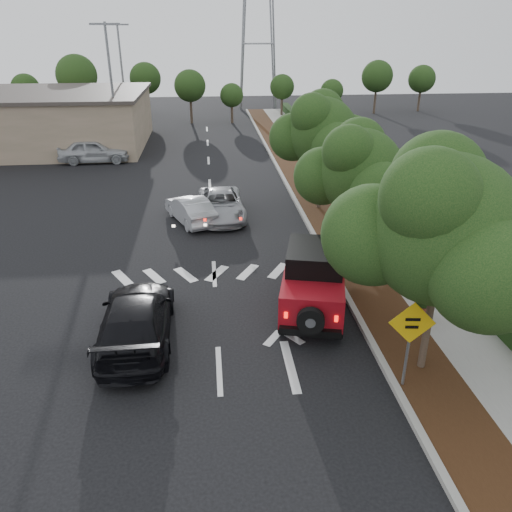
{
  "coord_description": "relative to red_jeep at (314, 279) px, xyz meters",
  "views": [
    {
      "loc": [
        -0.09,
        -11.31,
        8.71
      ],
      "look_at": [
        1.33,
        3.0,
        2.07
      ],
      "focal_mm": 35.0,
      "sensor_mm": 36.0,
      "label": 1
    }
  ],
  "objects": [
    {
      "name": "commercial_building",
      "position": [
        -19.25,
        26.96,
        0.87
      ],
      "size": [
        22.0,
        12.0,
        4.0
      ],
      "primitive_type": "cube",
      "color": "#83735A",
      "rests_on": "ground"
    },
    {
      "name": "light_pole_b",
      "position": [
        -10.75,
        34.96,
        -1.13
      ],
      "size": [
        2.0,
        0.22,
        9.0
      ],
      "primitive_type": null,
      "color": "slate",
      "rests_on": "ground"
    },
    {
      "name": "silver_suv_ahead",
      "position": [
        -2.75,
        9.24,
        -0.47
      ],
      "size": [
        2.37,
        4.85,
        1.33
      ],
      "primitive_type": "imported",
      "rotation": [
        0.0,
        0.0,
        0.03
      ],
      "color": "#9C9EA3",
      "rests_on": "ground"
    },
    {
      "name": "silver_sedan_oncoming",
      "position": [
        -4.25,
        8.75,
        -0.5
      ],
      "size": [
        2.72,
        4.1,
        1.28
      ],
      "primitive_type": "imported",
      "rotation": [
        0.0,
        0.0,
        3.53
      ],
      "color": "#A8A9B0",
      "rests_on": "ground"
    },
    {
      "name": "transmission_tower",
      "position": [
        2.75,
        44.96,
        -1.13
      ],
      "size": [
        7.0,
        4.0,
        28.0
      ],
      "primitive_type": null,
      "color": "slate",
      "rests_on": "ground"
    },
    {
      "name": "speed_hump_sign",
      "position": [
        1.55,
        -4.27,
        0.59
      ],
      "size": [
        1.17,
        0.17,
        2.49
      ],
      "rotation": [
        0.0,
        0.0,
        -0.12
      ],
      "color": "slate",
      "rests_on": "ground"
    },
    {
      "name": "terracotta_planter",
      "position": [
        3.35,
        -1.17,
        -0.38
      ],
      "size": [
        0.65,
        0.65,
        1.12
      ],
      "rotation": [
        0.0,
        0.0,
        0.09
      ],
      "color": "brown",
      "rests_on": "ground"
    },
    {
      "name": "red_jeep",
      "position": [
        0.0,
        0.0,
        0.0
      ],
      "size": [
        2.8,
        4.55,
        2.23
      ],
      "rotation": [
        0.0,
        0.0,
        -0.24
      ],
      "color": "black",
      "rests_on": "ground"
    },
    {
      "name": "light_pole_a",
      "position": [
        -9.75,
        22.96,
        -1.13
      ],
      "size": [
        2.0,
        0.22,
        9.0
      ],
      "primitive_type": null,
      "color": "slate",
      "rests_on": "ground"
    },
    {
      "name": "street_tree_far",
      "position": [
        2.35,
        9.96,
        -1.13
      ],
      "size": [
        3.4,
        3.4,
        5.62
      ],
      "primitive_type": null,
      "color": "black",
      "rests_on": "ground"
    },
    {
      "name": "street_tree_near",
      "position": [
        2.35,
        -3.54,
        -1.13
      ],
      "size": [
        3.8,
        3.8,
        5.92
      ],
      "primitive_type": null,
      "color": "black",
      "rests_on": "ground"
    },
    {
      "name": "planting_strip",
      "position": [
        2.35,
        8.96,
        -1.07
      ],
      "size": [
        1.8,
        70.0,
        0.12
      ],
      "primitive_type": "cube",
      "color": "black",
      "rests_on": "ground"
    },
    {
      "name": "curb",
      "position": [
        1.35,
        8.96,
        -1.06
      ],
      "size": [
        0.2,
        70.0,
        0.15
      ],
      "primitive_type": "cube",
      "color": "#9E9B93",
      "rests_on": "ground"
    },
    {
      "name": "ground",
      "position": [
        -3.25,
        -3.04,
        -1.13
      ],
      "size": [
        120.0,
        120.0,
        0.0
      ],
      "primitive_type": "plane",
      "color": "black",
      "rests_on": "ground"
    },
    {
      "name": "street_tree_mid",
      "position": [
        2.35,
        3.46,
        -1.13
      ],
      "size": [
        3.2,
        3.2,
        5.32
      ],
      "primitive_type": null,
      "color": "black",
      "rests_on": "ground"
    },
    {
      "name": "hedge",
      "position": [
        5.65,
        8.96,
        -0.73
      ],
      "size": [
        0.8,
        70.0,
        0.8
      ],
      "primitive_type": "cube",
      "color": "black",
      "rests_on": "ground"
    },
    {
      "name": "parked_suv",
      "position": [
        -11.16,
        21.25,
        -0.31
      ],
      "size": [
        4.91,
        2.13,
        1.65
      ],
      "primitive_type": "imported",
      "rotation": [
        0.0,
        0.0,
        1.61
      ],
      "color": "#ACB0B4",
      "rests_on": "ground"
    },
    {
      "name": "black_suv_oncoming",
      "position": [
        -5.65,
        -1.32,
        -0.39
      ],
      "size": [
        2.18,
        5.18,
        1.49
      ],
      "primitive_type": "imported",
      "rotation": [
        0.0,
        0.0,
        3.16
      ],
      "color": "black",
      "rests_on": "ground"
    },
    {
      "name": "sidewalk",
      "position": [
        4.25,
        8.96,
        -1.07
      ],
      "size": [
        2.0,
        70.0,
        0.12
      ],
      "primitive_type": "cube",
      "color": "gray",
      "rests_on": "ground"
    }
  ]
}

